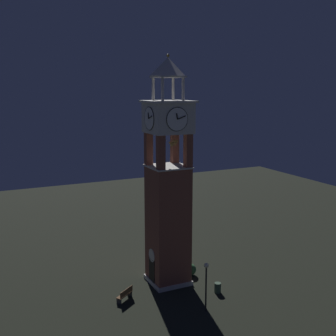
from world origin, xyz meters
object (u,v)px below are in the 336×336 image
Objects in this scene: trash_bin at (218,288)px; clock_tower at (168,193)px; park_bench at (125,294)px; lamp_post at (206,278)px.

clock_tower is at bearing -142.23° from trash_bin.
clock_tower is at bearing 109.22° from park_bench.
park_bench is at bearing -70.78° from clock_tower.
lamp_post is at bearing 3.69° from clock_tower.
lamp_post is 4.61× the size of trash_bin.
park_bench is 1.95× the size of trash_bin.
lamp_post is (4.03, 4.69, 2.09)m from park_bench.
clock_tower is 23.00× the size of trash_bin.
clock_tower is 7.49m from lamp_post.
clock_tower is at bearing -176.31° from lamp_post.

